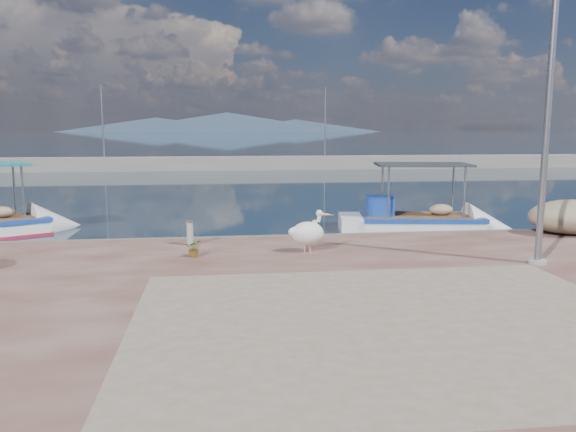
# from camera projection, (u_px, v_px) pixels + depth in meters

# --- Properties ---
(ground) EXTENTS (1400.00, 1400.00, 0.00)m
(ground) POSITION_uv_depth(u_px,v_px,m) (309.00, 300.00, 12.47)
(ground) COLOR #162635
(ground) RESTS_ON ground
(quay_patch) EXTENTS (9.00, 7.00, 0.01)m
(quay_patch) POSITION_uv_depth(u_px,v_px,m) (395.00, 322.00, 9.57)
(quay_patch) COLOR gray
(quay_patch) RESTS_ON quay
(breakwater) EXTENTS (120.00, 2.20, 7.50)m
(breakwater) POSITION_uv_depth(u_px,v_px,m) (239.00, 163.00, 51.59)
(breakwater) COLOR gray
(breakwater) RESTS_ON ground
(mountains) EXTENTS (370.00, 280.00, 22.00)m
(mountains) POSITION_uv_depth(u_px,v_px,m) (222.00, 123.00, 648.72)
(mountains) COLOR #28384C
(mountains) RESTS_ON ground
(boat_right) EXTENTS (6.32, 2.87, 2.93)m
(boat_right) POSITION_uv_depth(u_px,v_px,m) (419.00, 225.00, 20.79)
(boat_right) COLOR white
(boat_right) RESTS_ON ground
(pelican) EXTENTS (1.17, 0.56, 1.14)m
(pelican) POSITION_uv_depth(u_px,v_px,m) (308.00, 232.00, 14.90)
(pelican) COLOR tan
(pelican) RESTS_ON quay
(lamp_post) EXTENTS (0.44, 0.96, 7.00)m
(lamp_post) POSITION_uv_depth(u_px,v_px,m) (546.00, 127.00, 13.25)
(lamp_post) COLOR gray
(lamp_post) RESTS_ON quay
(bollard_near) EXTENTS (0.24, 0.24, 0.74)m
(bollard_near) POSITION_uv_depth(u_px,v_px,m) (190.00, 231.00, 15.84)
(bollard_near) COLOR gray
(bollard_near) RESTS_ON quay
(potted_plant) EXTENTS (0.42, 0.37, 0.46)m
(potted_plant) POSITION_uv_depth(u_px,v_px,m) (194.00, 248.00, 14.41)
(potted_plant) COLOR #33722D
(potted_plant) RESTS_ON quay
(net_pile_c) EXTENTS (2.72, 1.94, 1.07)m
(net_pile_c) POSITION_uv_depth(u_px,v_px,m) (571.00, 217.00, 17.56)
(net_pile_c) COLOR gray
(net_pile_c) RESTS_ON quay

